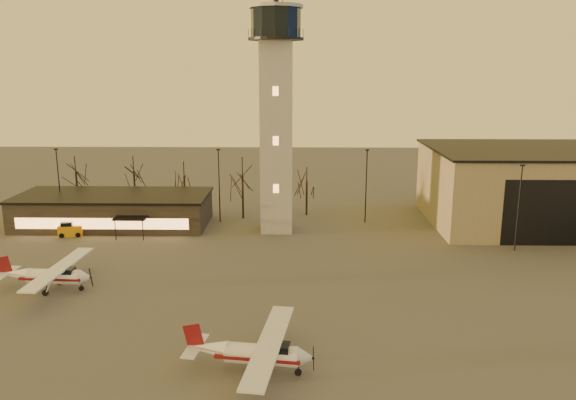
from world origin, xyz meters
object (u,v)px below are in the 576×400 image
Objects in this scene: hangar at (544,186)px; terminal at (114,210)px; control_tower at (276,104)px; cessna_rear at (56,279)px; service_cart at (70,230)px; cessna_front at (264,358)px.

hangar reaches higher than terminal.
terminal is (-21.99, 1.98, -14.17)m from control_tower.
cessna_rear is (-20.22, -20.90, -15.18)m from control_tower.
control_tower is 10.29× the size of service_cart.
control_tower is at bearing -3.42° from service_cart.
terminal is 43.68m from cessna_front.
cessna_front is (22.43, -37.46, -1.01)m from terminal.
terminal is 6.58m from service_cart.
control_tower is 1.28× the size of terminal.
control_tower is 37.90m from hangar.
cessna_rear is (-56.22, -24.88, -4.01)m from hangar.
service_cart is (-62.03, -6.99, -4.44)m from hangar.
control_tower is at bearing 98.37° from cessna_front.
service_cart is (-26.47, 32.47, -0.44)m from cessna_front.
control_tower reaches higher than hangar.
hangar is 61.61m from cessna_rear.
cessna_rear reaches higher than service_cart.
cessna_front is 1.01× the size of cessna_rear.
hangar is 1.20× the size of terminal.
cessna_rear is (1.77, -22.88, -1.01)m from terminal.
hangar is 2.52× the size of cessna_rear.
cessna_front reaches higher than cessna_rear.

